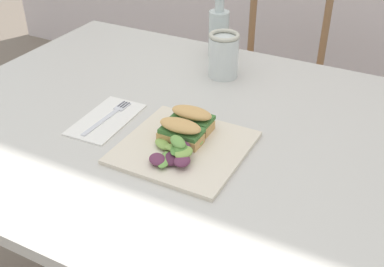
{
  "coord_description": "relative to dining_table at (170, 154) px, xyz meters",
  "views": [
    {
      "loc": [
        0.61,
        -0.87,
        1.36
      ],
      "look_at": [
        0.17,
        -0.03,
        0.76
      ],
      "focal_mm": 44.38,
      "sensor_mm": 36.0,
      "label": 1
    }
  ],
  "objects": [
    {
      "name": "chair_wooden_far",
      "position": [
        -0.04,
        0.99,
        -0.18
      ],
      "size": [
        0.41,
        0.41,
        0.87
      ],
      "color": "#8E6642",
      "rests_on": "ground"
    },
    {
      "name": "sandwich_half_back",
      "position": [
        0.08,
        -0.03,
        0.15
      ],
      "size": [
        0.1,
        0.06,
        0.06
      ],
      "color": "tan",
      "rests_on": "plate_lunch"
    },
    {
      "name": "fork_on_napkin",
      "position": [
        -0.14,
        -0.07,
        0.12
      ],
      "size": [
        0.03,
        0.19,
        0.0
      ],
      "color": "silver",
      "rests_on": "napkin_folded"
    },
    {
      "name": "sandwich_half_front",
      "position": [
        0.09,
        -0.09,
        0.15
      ],
      "size": [
        0.1,
        0.06,
        0.06
      ],
      "color": "tan",
      "rests_on": "plate_lunch"
    },
    {
      "name": "mason_jar_iced_tea",
      "position": [
        0.02,
        0.29,
        0.17
      ],
      "size": [
        0.09,
        0.09,
        0.13
      ],
      "color": "#C67528",
      "rests_on": "dining_table"
    },
    {
      "name": "plate_lunch",
      "position": [
        0.1,
        -0.11,
        0.12
      ],
      "size": [
        0.28,
        0.28,
        0.01
      ],
      "primitive_type": "cube",
      "color": "beige",
      "rests_on": "dining_table"
    },
    {
      "name": "napkin_folded",
      "position": [
        -0.14,
        -0.08,
        0.12
      ],
      "size": [
        0.13,
        0.22,
        0.0
      ],
      "primitive_type": "cube",
      "rotation": [
        0.0,
        0.0,
        0.04
      ],
      "color": "silver",
      "rests_on": "dining_table"
    },
    {
      "name": "bottle_cold_brew",
      "position": [
        -0.06,
        0.42,
        0.18
      ],
      "size": [
        0.06,
        0.06,
        0.2
      ],
      "color": "black",
      "rests_on": "dining_table"
    },
    {
      "name": "salad_mixed_greens",
      "position": [
        0.11,
        -0.15,
        0.14
      ],
      "size": [
        0.12,
        0.16,
        0.04
      ],
      "color": "#4C2338",
      "rests_on": "plate_lunch"
    },
    {
      "name": "dining_table",
      "position": [
        0.0,
        0.0,
        0.0
      ],
      "size": [
        1.26,
        1.01,
        0.74
      ],
      "color": "#BCB7AD",
      "rests_on": "ground"
    }
  ]
}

